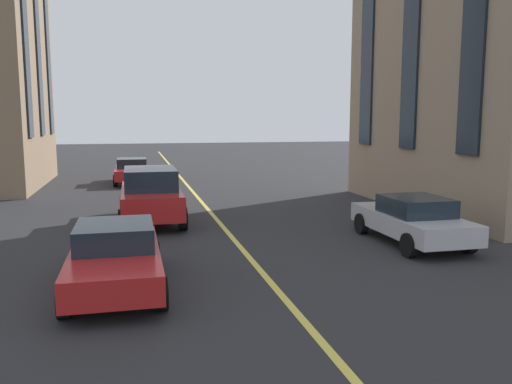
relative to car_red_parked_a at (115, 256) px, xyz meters
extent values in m
cube|color=#D8C64C|center=(7.16, -3.28, -0.70)|extent=(80.00, 0.16, 0.01)
cube|color=#B21E1E|center=(-0.05, 0.00, -0.11)|extent=(4.40, 1.80, 0.55)
cube|color=#19232D|center=(0.17, 0.00, 0.42)|extent=(1.85, 1.58, 0.50)
cylinder|color=black|center=(-1.50, -0.86, -0.38)|extent=(0.64, 0.22, 0.64)
cylinder|color=black|center=(-1.50, 0.86, -0.38)|extent=(0.64, 0.22, 0.64)
cylinder|color=black|center=(1.40, -0.86, -0.38)|extent=(0.64, 0.22, 0.64)
cylinder|color=black|center=(1.40, 0.86, -0.38)|extent=(0.64, 0.22, 0.64)
cube|color=#B7BABF|center=(2.30, -8.18, -0.11)|extent=(4.40, 1.80, 0.55)
cube|color=#19232D|center=(2.08, -8.18, 0.42)|extent=(1.85, 1.58, 0.50)
cylinder|color=black|center=(3.75, -7.32, -0.38)|extent=(0.64, 0.22, 0.64)
cylinder|color=black|center=(3.75, -9.04, -0.38)|extent=(0.64, 0.22, 0.64)
cylinder|color=black|center=(0.85, -7.32, -0.38)|extent=(0.64, 0.22, 0.64)
cylinder|color=black|center=(0.85, -9.04, -0.38)|extent=(0.64, 0.22, 0.64)
cube|color=#B21E1E|center=(7.11, -1.00, 0.08)|extent=(4.70, 1.95, 0.80)
cube|color=#19232D|center=(7.11, -1.00, 0.83)|extent=(2.59, 1.72, 0.70)
cylinder|color=black|center=(5.56, -1.94, -0.32)|extent=(0.76, 0.27, 0.76)
cylinder|color=black|center=(5.56, -0.06, -0.32)|extent=(0.76, 0.27, 0.76)
cylinder|color=black|center=(8.66, -1.94, -0.32)|extent=(0.76, 0.27, 0.76)
cylinder|color=black|center=(8.66, -0.06, -0.32)|extent=(0.76, 0.27, 0.76)
cube|color=#B21E1E|center=(18.73, -0.39, -0.11)|extent=(4.40, 1.80, 0.55)
cube|color=#19232D|center=(18.95, -0.39, 0.42)|extent=(1.85, 1.58, 0.50)
cylinder|color=black|center=(17.28, -1.26, -0.38)|extent=(0.64, 0.22, 0.64)
cylinder|color=black|center=(17.28, 0.47, -0.38)|extent=(0.64, 0.22, 0.64)
cylinder|color=black|center=(20.18, -1.26, -0.38)|extent=(0.64, 0.22, 0.64)
cylinder|color=black|center=(20.18, 0.47, -0.38)|extent=(0.64, 0.22, 0.64)
cube|color=#19232D|center=(22.35, 4.17, 9.25)|extent=(1.10, 0.10, 14.55)
camera|label=1|loc=(-11.07, -0.40, 2.85)|focal=36.76mm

